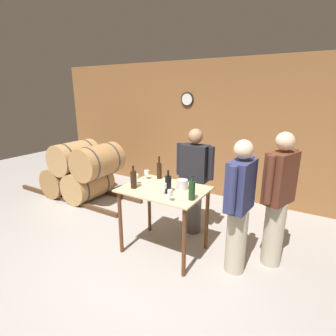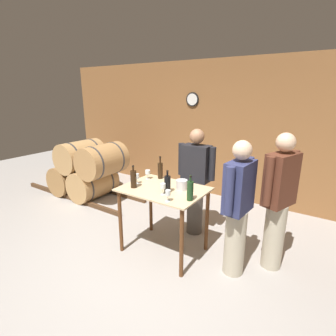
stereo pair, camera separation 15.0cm
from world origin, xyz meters
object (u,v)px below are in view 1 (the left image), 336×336
wine_bottle_far_left (133,179)px  wine_bottle_center (168,184)px  wine_bottle_right (192,190)px  wine_glass_near_center (137,177)px  person_visitor_bearded (278,198)px  person_host (239,206)px  wine_bottle_left (159,170)px  person_visitor_with_scarf (194,180)px  ice_bucket (182,184)px  wine_glass_near_right (164,186)px  wine_glass_far_side (170,193)px  wine_glass_near_left (147,173)px

wine_bottle_far_left → wine_bottle_center: wine_bottle_far_left is taller
wine_bottle_center → wine_bottle_right: size_ratio=0.95×
wine_glass_near_center → person_visitor_bearded: (1.71, 0.50, -0.11)m
person_host → wine_bottle_center: bearing=-168.8°
wine_bottle_left → person_visitor_with_scarf: (0.39, 0.35, -0.18)m
wine_bottle_far_left → ice_bucket: (0.55, 0.29, -0.06)m
ice_bucket → person_host: (0.74, -0.02, -0.11)m
wine_bottle_left → wine_glass_near_right: size_ratio=2.26×
wine_glass_far_side → wine_glass_near_right: bearing=139.8°
wine_bottle_right → person_host: bearing=25.0°
wine_glass_near_left → wine_glass_far_side: size_ratio=0.96×
wine_glass_near_center → person_visitor_with_scarf: (0.52, 0.70, -0.15)m
wine_bottle_far_left → wine_bottle_left: (0.07, 0.49, 0.00)m
wine_glass_near_left → person_visitor_with_scarf: bearing=42.0°
wine_bottle_left → wine_glass_near_right: (0.38, -0.48, -0.02)m
wine_bottle_far_left → wine_bottle_center: (0.46, 0.10, -0.01)m
wine_bottle_right → wine_glass_near_center: size_ratio=2.18×
wine_bottle_center → wine_glass_near_center: bearing=175.7°
wine_glass_near_right → person_visitor_bearded: (1.19, 0.63, -0.12)m
person_visitor_bearded → ice_bucket: bearing=-162.1°
wine_bottle_left → wine_glass_near_right: 0.62m
ice_bucket → person_visitor_with_scarf: bearing=99.4°
wine_glass_near_left → person_visitor_with_scarf: person_visitor_with_scarf is taller
wine_glass_near_right → person_visitor_with_scarf: bearing=89.7°
wine_bottle_far_left → person_visitor_bearded: 1.78m
wine_bottle_far_left → person_visitor_bearded: bearing=21.2°
wine_bottle_center → wine_glass_near_right: 0.09m
wine_bottle_right → wine_bottle_far_left: bearing=-177.1°
wine_bottle_left → person_visitor_with_scarf: person_visitor_with_scarf is taller
wine_glass_far_side → person_visitor_with_scarf: size_ratio=0.09×
wine_glass_near_left → wine_glass_near_center: size_ratio=0.95×
wine_glass_near_center → wine_glass_far_side: (0.68, -0.27, 0.00)m
wine_bottle_center → wine_glass_near_center: (-0.52, 0.04, -0.01)m
wine_bottle_left → person_visitor_bearded: bearing=5.4°
wine_bottle_center → ice_bucket: size_ratio=1.96×
wine_glass_far_side → ice_bucket: bearing=98.8°
wine_glass_far_side → person_visitor_with_scarf: bearing=99.2°
wine_bottle_right → wine_glass_near_left: bearing=158.9°
wine_glass_far_side → wine_bottle_far_left: bearing=168.4°
wine_glass_near_center → wine_bottle_left: bearing=68.8°
wine_glass_near_right → wine_glass_far_side: (0.16, -0.14, -0.01)m
wine_glass_near_center → wine_glass_near_right: size_ratio=0.96×
wine_glass_near_right → person_visitor_with_scarf: person_visitor_with_scarf is taller
wine_glass_far_side → ice_bucket: (-0.06, 0.41, -0.04)m
ice_bucket → wine_glass_near_left: bearing=171.6°
wine_bottle_right → wine_glass_far_side: size_ratio=2.18×
wine_bottle_left → ice_bucket: (0.48, -0.21, -0.06)m
wine_bottle_left → wine_glass_near_right: wine_bottle_left is taller
wine_glass_near_right → person_host: (0.84, 0.26, -0.16)m
wine_bottle_left → wine_glass_far_side: bearing=-48.7°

